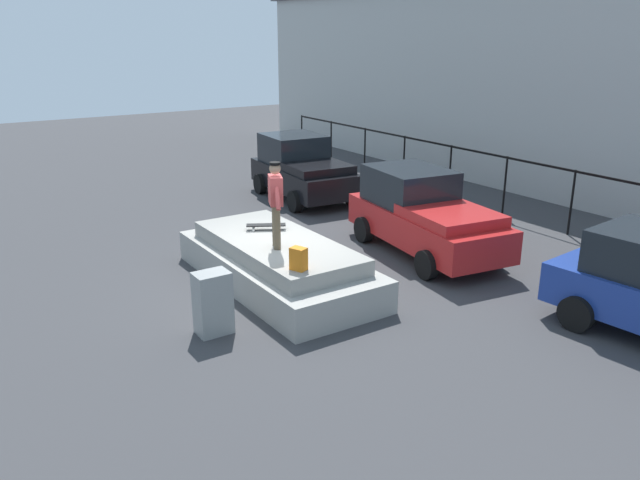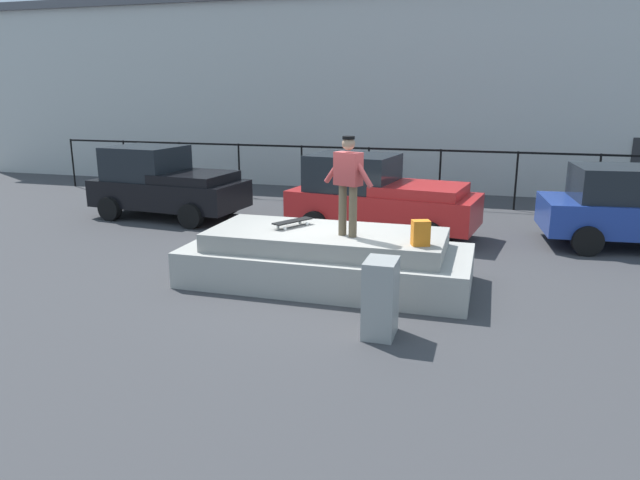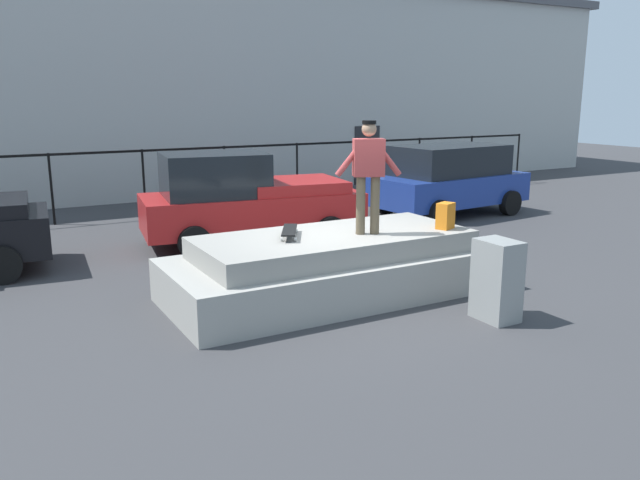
{
  "view_description": "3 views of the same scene",
  "coord_description": "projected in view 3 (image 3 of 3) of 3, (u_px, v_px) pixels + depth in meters",
  "views": [
    {
      "loc": [
        10.53,
        -5.95,
        5.01
      ],
      "look_at": [
        -0.1,
        1.08,
        0.79
      ],
      "focal_mm": 35.29,
      "sensor_mm": 36.0,
      "label": 1
    },
    {
      "loc": [
        2.59,
        -9.71,
        3.42
      ],
      "look_at": [
        -0.58,
        0.99,
        0.54
      ],
      "focal_mm": 32.77,
      "sensor_mm": 36.0,
      "label": 2
    },
    {
      "loc": [
        -4.99,
        -8.1,
        3.04
      ],
      "look_at": [
        -0.03,
        0.77,
        0.71
      ],
      "focal_mm": 35.62,
      "sensor_mm": 36.0,
      "label": 3
    }
  ],
  "objects": [
    {
      "name": "warehouse_building",
      "position": [
        130.0,
        84.0,
        20.7
      ],
      "size": [
        36.61,
        6.68,
        6.75
      ],
      "color": "#B2B2AD",
      "rests_on": "ground_plane"
    },
    {
      "name": "skateboard",
      "position": [
        289.0,
        230.0,
        9.46
      ],
      "size": [
        0.58,
        0.83,
        0.12
      ],
      "color": "black",
      "rests_on": "concrete_ledge"
    },
    {
      "name": "ground_plane",
      "position": [
        346.0,
        294.0,
        9.94
      ],
      "size": [
        60.0,
        60.0,
        0.0
      ],
      "primitive_type": "plane",
      "color": "#38383A"
    },
    {
      "name": "car_red_pickup_mid",
      "position": [
        245.0,
        199.0,
        13.08
      ],
      "size": [
        4.67,
        2.5,
        1.91
      ],
      "color": "#B21E1E",
      "rests_on": "ground_plane"
    },
    {
      "name": "utility_box",
      "position": [
        497.0,
        280.0,
        8.69
      ],
      "size": [
        0.44,
        0.6,
        1.12
      ],
      "primitive_type": "cube",
      "rotation": [
        0.0,
        0.0,
        -0.0
      ],
      "color": "gray",
      "rests_on": "ground_plane"
    },
    {
      "name": "fence_row",
      "position": [
        185.0,
        167.0,
        16.5
      ],
      "size": [
        24.06,
        0.06,
        1.71
      ],
      "color": "black",
      "rests_on": "ground_plane"
    },
    {
      "name": "concrete_ledge",
      "position": [
        334.0,
        267.0,
        9.81
      ],
      "size": [
        5.13,
        2.24,
        0.97
      ],
      "color": "#9E9B93",
      "rests_on": "ground_plane"
    },
    {
      "name": "skateboarder",
      "position": [
        368.0,
        169.0,
        9.47
      ],
      "size": [
        0.97,
        0.48,
        1.71
      ],
      "color": "brown",
      "rests_on": "concrete_ledge"
    },
    {
      "name": "car_blue_hatchback_far",
      "position": [
        449.0,
        178.0,
        16.27
      ],
      "size": [
        4.3,
        2.46,
        1.79
      ],
      "color": "navy",
      "rests_on": "ground_plane"
    },
    {
      "name": "backpack",
      "position": [
        445.0,
        216.0,
        10.02
      ],
      "size": [
        0.33,
        0.29,
        0.42
      ],
      "primitive_type": "cube",
      "rotation": [
        0.0,
        0.0,
        0.38
      ],
      "color": "orange",
      "rests_on": "concrete_ledge"
    }
  ]
}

